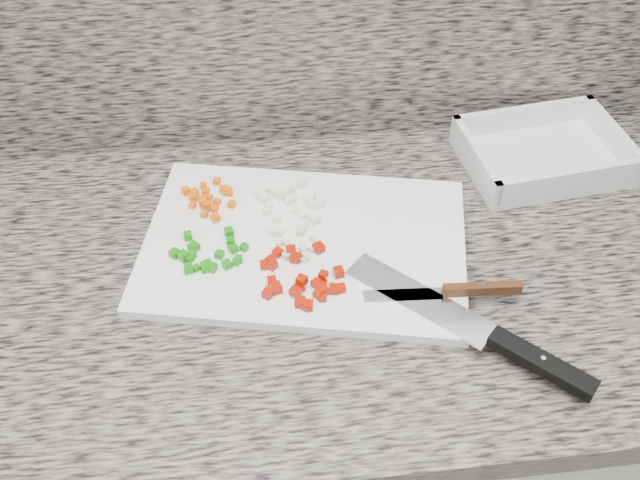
{
  "coord_description": "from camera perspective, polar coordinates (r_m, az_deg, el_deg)",
  "views": [
    {
      "loc": [
        -0.05,
        0.77,
        1.64
      ],
      "look_at": [
        0.03,
        1.45,
        0.94
      ],
      "focal_mm": 40.0,
      "sensor_mm": 36.0,
      "label": 1
    }
  ],
  "objects": [
    {
      "name": "onion_pile",
      "position": [
        1.06,
        -2.3,
        2.97
      ],
      "size": [
        0.11,
        0.12,
        0.02
      ],
      "color": "white",
      "rests_on": "cutting_board"
    },
    {
      "name": "tray",
      "position": [
        1.2,
        17.41,
        6.54
      ],
      "size": [
        0.27,
        0.21,
        0.05
      ],
      "rotation": [
        0.0,
        0.0,
        0.12
      ],
      "color": "silver",
      "rests_on": "countertop"
    },
    {
      "name": "garlic_pile",
      "position": [
        0.99,
        -1.84,
        -0.67
      ],
      "size": [
        0.06,
        0.06,
        0.01
      ],
      "color": "beige",
      "rests_on": "cutting_board"
    },
    {
      "name": "chef_knife",
      "position": [
        0.92,
        13.98,
        -7.74
      ],
      "size": [
        0.27,
        0.27,
        0.02
      ],
      "rotation": [
        0.0,
        0.0,
        -0.77
      ],
      "color": "silver",
      "rests_on": "cutting_board"
    },
    {
      "name": "carrot_pile",
      "position": [
        1.08,
        -8.93,
        3.32
      ],
      "size": [
        0.08,
        0.1,
        0.02
      ],
      "color": "#E75F05",
      "rests_on": "cutting_board"
    },
    {
      "name": "cutting_board",
      "position": [
        1.01,
        -1.25,
        -0.38
      ],
      "size": [
        0.51,
        0.39,
        0.02
      ],
      "primitive_type": "cube",
      "rotation": [
        0.0,
        0.0,
        -0.22
      ],
      "color": "white",
      "rests_on": "countertop"
    },
    {
      "name": "countertop",
      "position": [
        1.01,
        -1.61,
        -2.9
      ],
      "size": [
        3.96,
        0.64,
        0.04
      ],
      "primitive_type": "cube",
      "color": "slate",
      "rests_on": "cabinet"
    },
    {
      "name": "cabinet",
      "position": [
        1.38,
        -1.22,
        -15.36
      ],
      "size": [
        3.92,
        0.62,
        0.86
      ],
      "primitive_type": "cube",
      "color": "silver",
      "rests_on": "ground"
    },
    {
      "name": "paring_knife",
      "position": [
        0.96,
        11.29,
        -3.99
      ],
      "size": [
        0.21,
        0.03,
        0.02
      ],
      "rotation": [
        0.0,
        0.0,
        -0.06
      ],
      "color": "silver",
      "rests_on": "cutting_board"
    },
    {
      "name": "red_pepper_pile",
      "position": [
        0.95,
        -1.53,
        -3.18
      ],
      "size": [
        0.11,
        0.12,
        0.02
      ],
      "color": "#A21402",
      "rests_on": "cutting_board"
    },
    {
      "name": "green_pepper_pile",
      "position": [
        1.0,
        -9.08,
        -1.16
      ],
      "size": [
        0.11,
        0.08,
        0.01
      ],
      "color": "#16800B",
      "rests_on": "cutting_board"
    }
  ]
}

